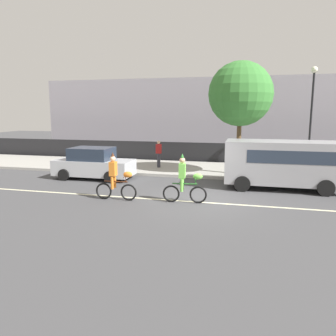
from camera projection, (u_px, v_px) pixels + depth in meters
name	position (u px, v px, depth m)	size (l,w,h in m)	color
ground_plane	(199.00, 199.00, 13.26)	(80.00, 80.00, 0.00)	#424244
road_centre_line	(197.00, 202.00, 12.78)	(36.00, 0.14, 0.01)	beige
sidewalk_curb	(216.00, 170.00, 19.46)	(60.00, 5.00, 0.15)	#9E9B93
fence_line	(220.00, 153.00, 22.12)	(40.00, 0.08, 1.40)	black
building_backdrop	(209.00, 116.00, 30.40)	(28.00, 8.00, 6.22)	#99939E
parade_cyclist_orange	(116.00, 179.00, 12.96)	(1.72, 0.50, 1.92)	black
parade_cyclist_lime	(185.00, 181.00, 12.55)	(1.72, 0.50, 1.92)	black
parked_van_grey	(284.00, 161.00, 14.80)	(5.00, 2.22, 2.18)	#99999E
parked_car_silver	(94.00, 164.00, 17.19)	(4.10, 1.92, 1.64)	#B7BABF
street_lamp_post	(312.00, 103.00, 18.77)	(0.36, 0.36, 5.86)	black
street_tree_near_lamp	(240.00, 94.00, 17.13)	(3.38, 3.38, 5.95)	brown
pedestrian_onlooker	(159.00, 153.00, 19.76)	(0.32, 0.20, 1.62)	#33333D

